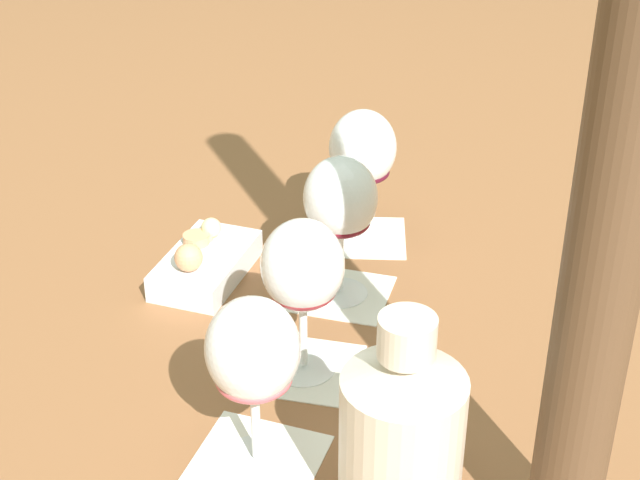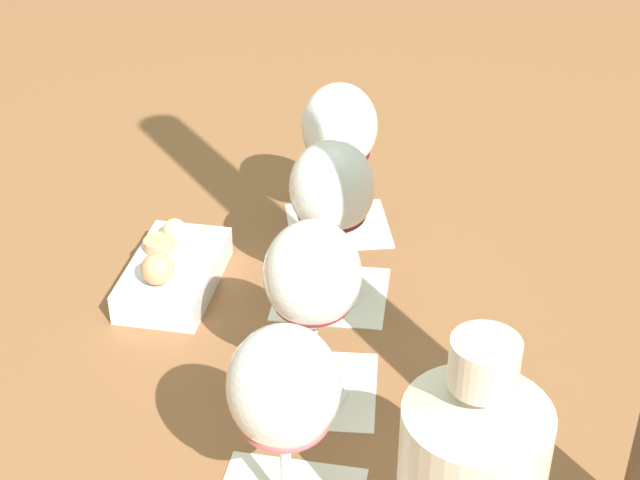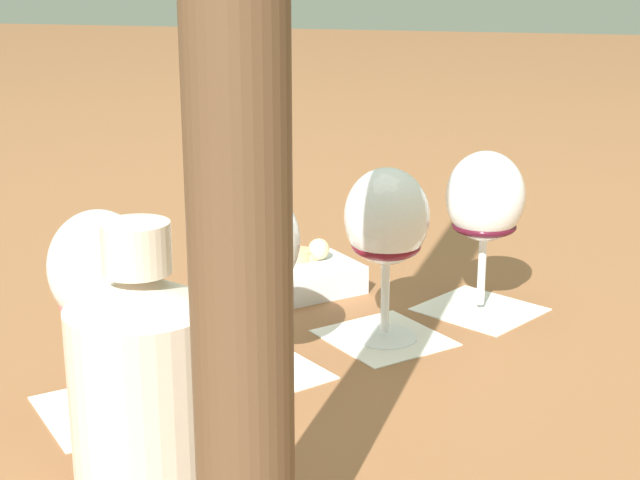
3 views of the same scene
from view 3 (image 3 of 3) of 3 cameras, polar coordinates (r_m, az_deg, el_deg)
ground_plane at (r=0.95m, az=-0.03°, el=-6.63°), size 8.00×8.00×0.00m
tasting_card_0 at (r=0.86m, az=-12.20°, el=-9.57°), size 0.16×0.16×0.00m
tasting_card_1 at (r=0.91m, az=-3.72°, el=-7.61°), size 0.16×0.16×0.00m
tasting_card_2 at (r=0.99m, az=3.76°, el=-5.67°), size 0.16×0.16×0.00m
tasting_card_3 at (r=1.07m, az=9.28°, el=-3.98°), size 0.15×0.15×0.00m
wine_glass_0 at (r=0.81m, az=-12.69°, el=-2.11°), size 0.08×0.08×0.17m
wine_glass_1 at (r=0.87m, az=-3.86°, el=-0.55°), size 0.08×0.08×0.17m
wine_glass_2 at (r=0.95m, az=3.89°, el=0.91°), size 0.08×0.08×0.17m
wine_glass_3 at (r=1.04m, az=9.58°, el=2.11°), size 0.08×0.08×0.17m
ceramic_vase at (r=0.70m, az=-10.23°, el=-7.96°), size 0.10×0.10×0.20m
snack_dish at (r=1.10m, az=-1.66°, el=-2.16°), size 0.17×0.16×0.07m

